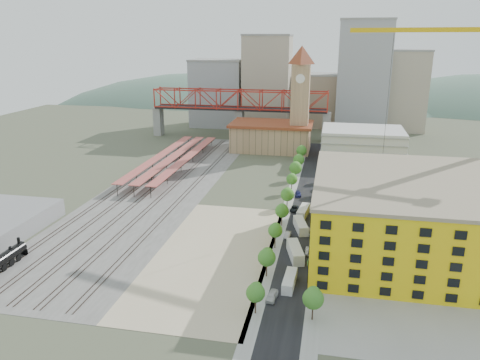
% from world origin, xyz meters
% --- Properties ---
extents(ground, '(400.00, 400.00, 0.00)m').
position_xyz_m(ground, '(0.00, 0.00, 0.00)').
color(ground, '#474C38').
rests_on(ground, ground).
extents(ballast_strip, '(36.00, 165.00, 0.06)m').
position_xyz_m(ballast_strip, '(-36.00, 17.50, 0.03)').
color(ballast_strip, '#605E59').
rests_on(ballast_strip, ground).
extents(dirt_lot, '(28.00, 67.00, 0.06)m').
position_xyz_m(dirt_lot, '(-4.00, -31.50, 0.03)').
color(dirt_lot, tan).
rests_on(dirt_lot, ground).
extents(street_asphalt, '(12.00, 170.00, 0.06)m').
position_xyz_m(street_asphalt, '(16.00, 15.00, 0.03)').
color(street_asphalt, black).
rests_on(street_asphalt, ground).
extents(sidewalk_west, '(3.00, 170.00, 0.04)m').
position_xyz_m(sidewalk_west, '(10.50, 15.00, 0.02)').
color(sidewalk_west, gray).
rests_on(sidewalk_west, ground).
extents(sidewalk_east, '(3.00, 170.00, 0.04)m').
position_xyz_m(sidewalk_east, '(21.50, 15.00, 0.02)').
color(sidewalk_east, gray).
rests_on(sidewalk_east, ground).
extents(construction_pad, '(50.00, 90.00, 0.06)m').
position_xyz_m(construction_pad, '(45.00, -20.00, 0.03)').
color(construction_pad, gray).
rests_on(construction_pad, ground).
extents(rail_tracks, '(26.56, 160.00, 0.18)m').
position_xyz_m(rail_tracks, '(-37.80, 17.50, 0.15)').
color(rail_tracks, '#382B23').
rests_on(rail_tracks, ground).
extents(platform_canopies, '(16.00, 80.00, 4.12)m').
position_xyz_m(platform_canopies, '(-41.00, 45.00, 3.99)').
color(platform_canopies, '#B95D47').
rests_on(platform_canopies, ground).
extents(station_hall, '(38.00, 24.00, 13.10)m').
position_xyz_m(station_hall, '(-5.00, 82.00, 6.67)').
color(station_hall, tan).
rests_on(station_hall, ground).
extents(clock_tower, '(12.00, 12.00, 52.00)m').
position_xyz_m(clock_tower, '(8.00, 79.99, 28.70)').
color(clock_tower, tan).
rests_on(clock_tower, ground).
extents(parking_garage, '(34.00, 26.00, 14.00)m').
position_xyz_m(parking_garage, '(36.00, 70.00, 7.00)').
color(parking_garage, silver).
rests_on(parking_garage, ground).
extents(truss_bridge, '(94.00, 9.60, 25.60)m').
position_xyz_m(truss_bridge, '(-25.00, 105.00, 18.86)').
color(truss_bridge, gray).
rests_on(truss_bridge, ground).
extents(construction_building, '(44.60, 50.60, 18.80)m').
position_xyz_m(construction_building, '(42.00, -20.00, 9.41)').
color(construction_building, yellow).
rests_on(construction_building, ground).
extents(street_trees, '(15.40, 124.40, 8.00)m').
position_xyz_m(street_trees, '(16.00, 5.00, 0.00)').
color(street_trees, '#387021').
rests_on(street_trees, ground).
extents(skyline, '(133.00, 46.00, 60.00)m').
position_xyz_m(skyline, '(7.47, 142.31, 22.81)').
color(skyline, '#9EA0A3').
rests_on(skyline, ground).
extents(distant_hills, '(647.00, 264.00, 227.00)m').
position_xyz_m(distant_hills, '(45.28, 260.00, -79.54)').
color(distant_hills, '#4C6B59').
rests_on(distant_hills, ground).
extents(site_trailer_a, '(2.67, 8.87, 2.40)m').
position_xyz_m(site_trailer_a, '(16.00, -43.20, 1.20)').
color(site_trailer_a, silver).
rests_on(site_trailer_a, ground).
extents(site_trailer_b, '(5.29, 10.77, 2.85)m').
position_xyz_m(site_trailer_b, '(16.00, -29.18, 1.43)').
color(site_trailer_b, silver).
rests_on(site_trailer_b, ground).
extents(site_trailer_c, '(4.93, 10.02, 2.65)m').
position_xyz_m(site_trailer_c, '(16.00, -12.08, 1.33)').
color(site_trailer_c, silver).
rests_on(site_trailer_c, ground).
extents(site_trailer_d, '(3.63, 9.70, 2.59)m').
position_xyz_m(site_trailer_d, '(16.00, -0.92, 1.29)').
color(site_trailer_d, silver).
rests_on(site_trailer_d, ground).
extents(car_0, '(2.42, 4.90, 1.61)m').
position_xyz_m(car_0, '(13.00, -49.36, 0.80)').
color(car_0, silver).
rests_on(car_0, ground).
extents(car_1, '(1.68, 4.17, 1.35)m').
position_xyz_m(car_1, '(13.00, -17.61, 0.67)').
color(car_1, '#9F9EA3').
rests_on(car_1, ground).
extents(car_2, '(2.53, 4.93, 1.33)m').
position_xyz_m(car_2, '(13.00, 2.64, 0.67)').
color(car_2, black).
rests_on(car_2, ground).
extents(car_3, '(2.58, 5.07, 1.41)m').
position_xyz_m(car_3, '(13.00, 16.97, 0.71)').
color(car_3, navy).
rests_on(car_3, ground).
extents(car_4, '(1.74, 4.21, 1.43)m').
position_xyz_m(car_4, '(19.00, -26.66, 0.71)').
color(car_4, silver).
rests_on(car_4, ground).
extents(car_5, '(2.25, 4.86, 1.54)m').
position_xyz_m(car_5, '(19.00, -14.59, 0.77)').
color(car_5, gray).
rests_on(car_5, ground).
extents(car_6, '(2.84, 5.14, 1.36)m').
position_xyz_m(car_6, '(19.00, 12.07, 0.68)').
color(car_6, black).
rests_on(car_6, ground).
extents(car_7, '(2.46, 5.02, 1.40)m').
position_xyz_m(car_7, '(19.00, 23.11, 0.70)').
color(car_7, navy).
rests_on(car_7, ground).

